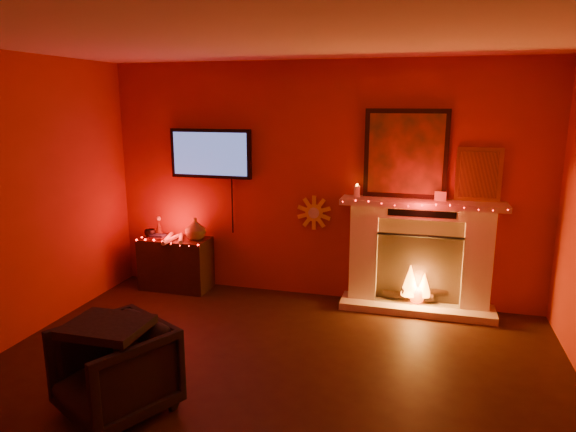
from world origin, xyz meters
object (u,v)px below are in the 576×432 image
(sunburst_clock, at_px, (314,213))
(console_table, at_px, (177,260))
(tv, at_px, (211,154))
(fireplace, at_px, (419,245))
(armchair, at_px, (115,370))

(sunburst_clock, relative_size, console_table, 0.45)
(tv, bearing_deg, fireplace, -1.50)
(console_table, distance_m, armchair, 2.59)
(tv, distance_m, console_table, 1.36)
(fireplace, bearing_deg, tv, 178.50)
(console_table, bearing_deg, armchair, -72.74)
(sunburst_clock, distance_m, armchair, 2.91)
(tv, distance_m, sunburst_clock, 1.41)
(fireplace, bearing_deg, armchair, -128.66)
(fireplace, height_order, armchair, fireplace)
(sunburst_clock, height_order, console_table, sunburst_clock)
(fireplace, relative_size, tv, 1.76)
(console_table, bearing_deg, fireplace, 2.59)
(console_table, height_order, armchair, console_table)
(fireplace, bearing_deg, sunburst_clock, 175.63)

